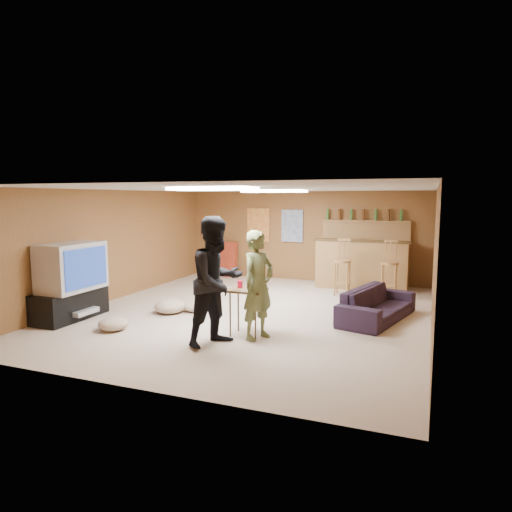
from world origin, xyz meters
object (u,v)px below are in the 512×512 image
(person_olive, at_px, (258,285))
(tv_body, at_px, (72,267))
(tray_table, at_px, (247,312))
(bar_counter, at_px, (362,264))
(sofa, at_px, (377,304))
(person_black, at_px, (217,281))

(person_olive, bearing_deg, tv_body, 114.38)
(person_olive, distance_m, tray_table, 0.49)
(bar_counter, height_order, tray_table, bar_counter)
(bar_counter, xyz_separation_m, sofa, (0.65, -2.65, -0.28))
(tv_body, relative_size, person_olive, 0.69)
(person_black, distance_m, sofa, 2.94)
(person_black, bearing_deg, tray_table, 2.42)
(tv_body, height_order, person_black, person_black)
(person_olive, xyz_separation_m, tray_table, (-0.21, 0.07, -0.44))
(tv_body, relative_size, bar_counter, 0.55)
(tray_table, bearing_deg, person_olive, -18.74)
(sofa, relative_size, tray_table, 2.62)
(tv_body, bearing_deg, sofa, 20.55)
(tv_body, xyz_separation_m, person_olive, (3.29, 0.14, -0.11))
(bar_counter, distance_m, tray_table, 4.37)
(person_olive, bearing_deg, tray_table, 93.15)
(person_olive, distance_m, person_black, 0.64)
(tv_body, relative_size, sofa, 0.60)
(tv_body, relative_size, tray_table, 1.56)
(sofa, bearing_deg, person_black, 152.52)
(tv_body, bearing_deg, tray_table, 3.98)
(bar_counter, relative_size, tray_table, 2.84)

